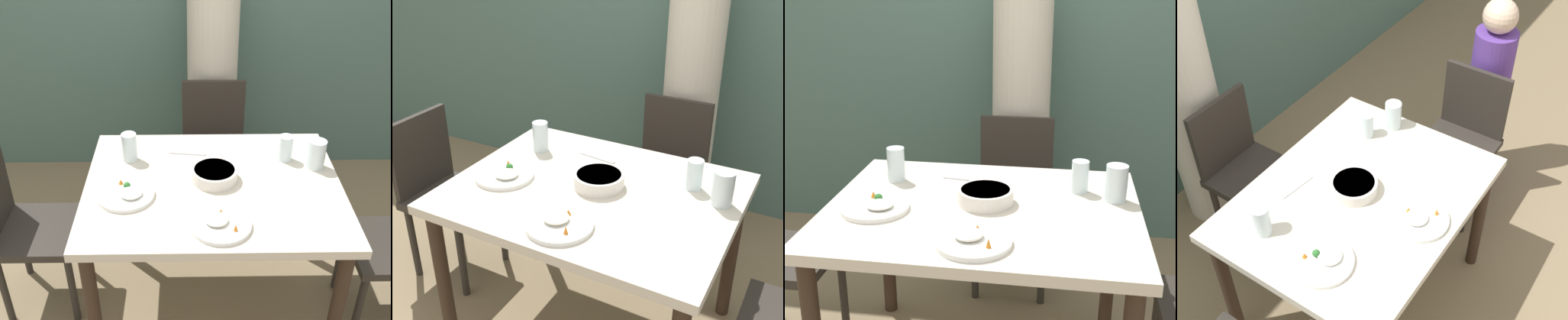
% 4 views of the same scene
% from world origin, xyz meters
% --- Properties ---
extents(dining_table, '(1.14, 0.89, 0.75)m').
position_xyz_m(dining_table, '(0.00, 0.00, 0.66)').
color(dining_table, beige).
rests_on(dining_table, ground_plane).
extents(chair_adult_spot, '(0.40, 0.40, 0.86)m').
position_xyz_m(chair_adult_spot, '(0.04, 0.78, 0.48)').
color(chair_adult_spot, '#2D2823').
rests_on(chair_adult_spot, ground_plane).
extents(chair_empty_left, '(0.40, 0.40, 0.86)m').
position_xyz_m(chair_empty_left, '(-0.91, 0.06, 0.48)').
color(chair_empty_left, '#2D2823').
rests_on(chair_empty_left, ground_plane).
extents(person_adult, '(0.31, 0.31, 1.68)m').
position_xyz_m(person_adult, '(0.04, 1.11, 0.78)').
color(person_adult, beige).
rests_on(person_adult, ground_plane).
extents(bowl_curry, '(0.21, 0.21, 0.06)m').
position_xyz_m(bowl_curry, '(0.01, 0.03, 0.78)').
color(bowl_curry, silver).
rests_on(bowl_curry, dining_table).
extents(plate_rice_adult, '(0.25, 0.25, 0.05)m').
position_xyz_m(plate_rice_adult, '(0.01, -0.29, 0.76)').
color(plate_rice_adult, white).
rests_on(plate_rice_adult, dining_table).
extents(plate_rice_child, '(0.25, 0.25, 0.05)m').
position_xyz_m(plate_rice_child, '(-0.38, -0.09, 0.76)').
color(plate_rice_child, white).
rests_on(plate_rice_child, dining_table).
extents(glass_water_tall, '(0.07, 0.07, 0.14)m').
position_xyz_m(glass_water_tall, '(-0.39, 0.21, 0.82)').
color(glass_water_tall, silver).
rests_on(glass_water_tall, dining_table).
extents(glass_water_short, '(0.08, 0.08, 0.14)m').
position_xyz_m(glass_water_short, '(0.48, 0.13, 0.82)').
color(glass_water_short, silver).
rests_on(glass_water_short, dining_table).
extents(glass_water_center, '(0.07, 0.07, 0.13)m').
position_xyz_m(glass_water_center, '(0.35, 0.20, 0.81)').
color(glass_water_center, silver).
rests_on(glass_water_center, dining_table).
extents(fork_steel, '(0.18, 0.04, 0.01)m').
position_xyz_m(fork_steel, '(-0.11, 0.26, 0.75)').
color(fork_steel, silver).
rests_on(fork_steel, dining_table).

